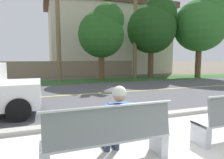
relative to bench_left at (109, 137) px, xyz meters
The scene contains 13 objects.
ground_plane 7.69m from the bench_left, 79.32° to the left, with size 140.00×140.00×0.00m, color #665B4C.
sidewalk_pavement 1.50m from the bench_left, ahead, with size 44.00×3.60×0.01m, color beige.
curb_edge 2.40m from the bench_left, 53.09° to the left, with size 44.00×0.30×0.11m, color #ADA89E.
street_asphalt 6.23m from the bench_left, 76.75° to the left, with size 52.00×8.00×0.01m, color #515156.
road_centre_line 6.23m from the bench_left, 76.75° to the left, with size 48.00×0.14×0.01m, color #E0CC4C.
far_verge_grass 11.14m from the bench_left, 82.66° to the left, with size 48.00×2.80×0.02m, color #2D6026.
bench_left is the anchor object (origin of this frame).
seated_person_blue 0.34m from the bench_left, 39.93° to the left, with size 0.52×0.68×1.25m.
shade_tree_far_left 11.93m from the bench_left, 73.32° to the left, with size 3.38×3.38×5.59m.
shade_tree_left 14.83m from the bench_left, 55.94° to the left, with size 4.12×4.12×6.79m.
shade_tree_centre 16.76m from the bench_left, 41.49° to the left, with size 4.45×4.45×7.34m.
garden_wall 15.02m from the bench_left, 86.27° to the left, with size 13.00×0.36×1.40m, color gray.
house_across_street 19.49m from the bench_left, 71.27° to the left, with size 13.57×6.91×7.55m.
Camera 1 is at (-2.35, -2.28, 1.69)m, focal length 31.09 mm.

